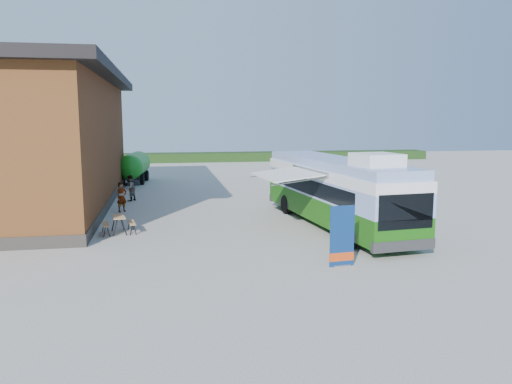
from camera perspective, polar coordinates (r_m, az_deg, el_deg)
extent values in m
plane|color=#BCB7AD|center=(20.42, -0.49, -5.48)|extent=(100.00, 100.00, 0.00)
cube|color=brown|center=(30.40, -23.98, 5.04)|extent=(8.00, 20.00, 7.00)
cube|color=black|center=(30.46, -24.40, 12.09)|extent=(9.60, 21.20, 0.50)
cube|color=#332D28|center=(30.72, -23.62, -1.02)|extent=(8.10, 20.10, 0.50)
cube|color=#264419|center=(58.81, 0.81, 4.10)|extent=(40.00, 3.00, 1.00)
cube|color=#206A11|center=(23.19, 8.89, -1.71)|extent=(3.60, 11.80, 1.06)
cube|color=#8AA2D8|center=(23.04, 8.94, 0.66)|extent=(3.60, 11.80, 0.87)
cube|color=black|center=(23.00, 5.72, 0.71)|extent=(1.03, 9.63, 0.68)
cube|color=black|center=(24.00, 11.04, 0.91)|extent=(1.03, 9.63, 0.68)
cube|color=white|center=(22.96, 8.98, 2.28)|extent=(3.60, 11.80, 0.44)
cube|color=#8AA2D8|center=(22.92, 9.00, 3.30)|extent=(3.44, 11.59, 0.39)
cube|color=white|center=(19.64, 13.62, 3.61)|extent=(1.72, 1.89, 0.48)
cube|color=black|center=(18.07, 16.74, -2.17)|extent=(2.17, 0.28, 1.26)
cube|color=#2D2D2D|center=(18.37, 16.50, -5.86)|extent=(2.48, 0.45, 0.39)
cube|color=#2D2D2D|center=(28.46, 3.97, -0.55)|extent=(2.48, 0.45, 0.39)
cylinder|color=black|center=(19.39, 10.81, -4.91)|extent=(0.39, 0.99, 0.97)
cylinder|color=black|center=(20.46, 16.27, -4.40)|extent=(0.39, 0.99, 0.97)
cylinder|color=black|center=(25.93, 3.50, -1.43)|extent=(0.39, 0.99, 0.97)
cylinder|color=black|center=(26.73, 7.90, -1.19)|extent=(0.39, 0.99, 0.97)
cube|color=white|center=(21.95, 3.44, 2.34)|extent=(2.65, 3.89, 0.29)
cube|color=#A5A8AD|center=(22.35, 6.22, 2.85)|extent=(0.56, 3.97, 0.15)
cylinder|color=#A5A8AD|center=(20.53, 4.88, 1.63)|extent=(2.38, 0.30, 0.30)
cylinder|color=#A5A8AD|center=(23.40, 2.17, 2.48)|extent=(2.38, 0.30, 0.30)
cube|color=navy|center=(16.83, 9.81, -5.01)|extent=(0.88, 0.12, 2.06)
cube|color=#D04113|center=(17.00, 9.75, -7.31)|extent=(0.90, 0.13, 0.29)
cube|color=#A5A8AD|center=(17.09, 9.73, -8.27)|extent=(0.63, 0.24, 0.06)
cylinder|color=#A5A8AD|center=(16.85, 9.79, -4.99)|extent=(0.03, 0.03, 2.06)
cube|color=tan|center=(22.16, -15.45, -2.72)|extent=(0.69, 1.25, 0.04)
cube|color=tan|center=(22.18, -16.82, -3.55)|extent=(0.44, 1.21, 0.04)
cube|color=tan|center=(22.26, -14.02, -3.40)|extent=(0.44, 1.21, 0.04)
cube|color=black|center=(21.74, -15.77, -3.96)|extent=(0.06, 0.06, 0.73)
cube|color=black|center=(21.77, -14.83, -3.91)|extent=(0.06, 0.06, 0.73)
cube|color=black|center=(22.70, -15.96, -3.45)|extent=(0.06, 0.06, 0.73)
cube|color=black|center=(22.73, -15.06, -3.40)|extent=(0.06, 0.06, 0.73)
imported|color=#999999|center=(27.27, -15.10, -0.56)|extent=(0.69, 0.65, 1.59)
imported|color=#999999|center=(30.76, -14.22, 0.43)|extent=(0.93, 0.96, 1.55)
cylinder|color=#198B1D|center=(39.51, -13.70, 3.04)|extent=(2.24, 4.25, 1.84)
sphere|color=#198B1D|center=(37.51, -14.19, 2.75)|extent=(1.84, 1.84, 1.84)
sphere|color=#198B1D|center=(41.52, -13.26, 3.30)|extent=(1.84, 1.84, 1.84)
cube|color=black|center=(39.59, -13.66, 1.86)|extent=(1.65, 4.39, 0.20)
cube|color=black|center=(37.00, -14.30, 1.32)|extent=(0.25, 1.23, 0.10)
cylinder|color=black|center=(38.53, -14.99, 1.41)|extent=(0.34, 0.84, 0.82)
cylinder|color=black|center=(38.30, -12.89, 1.44)|extent=(0.34, 0.84, 0.82)
cylinder|color=black|center=(40.93, -14.38, 1.83)|extent=(0.34, 0.84, 0.82)
cylinder|color=black|center=(40.71, -12.40, 1.86)|extent=(0.34, 0.84, 0.82)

